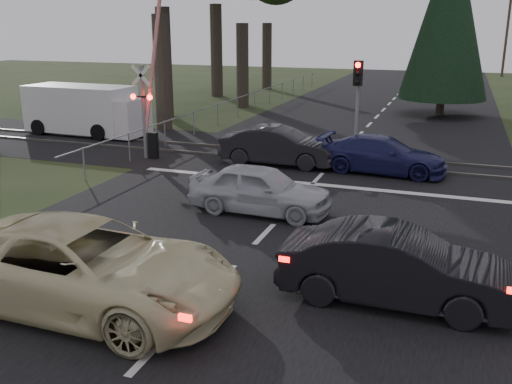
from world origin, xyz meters
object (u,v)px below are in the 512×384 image
at_px(traffic_signal_center, 357,96).
at_px(blue_sedan, 382,155).
at_px(crossing_signal, 149,109).
at_px(silver_car, 260,189).
at_px(dark_hatchback, 396,267).
at_px(cream_coupe, 85,266).
at_px(white_van, 89,110).
at_px(dark_car_far, 279,146).
at_px(utility_pole_far, 507,30).

xyz_separation_m(traffic_signal_center, blue_sedan, (1.05, -0.05, -2.12)).
distance_m(crossing_signal, silver_car, 8.44).
bearing_deg(traffic_signal_center, dark_hatchback, -75.54).
height_order(cream_coupe, silver_car, cream_coupe).
relative_size(crossing_signal, blue_sedan, 1.48).
relative_size(cream_coupe, dark_hatchback, 1.35).
height_order(silver_car, white_van, white_van).
bearing_deg(dark_car_far, traffic_signal_center, -87.45).
distance_m(utility_pole_far, dark_hatchback, 55.11).
distance_m(cream_coupe, blue_sedan, 13.25).
bearing_deg(dark_car_far, blue_sedan, -88.99).
xyz_separation_m(traffic_signal_center, dark_car_far, (-2.96, -0.17, -2.06)).
xyz_separation_m(traffic_signal_center, silver_car, (-1.70, -6.01, -2.09)).
relative_size(traffic_signal_center, cream_coupe, 0.66).
xyz_separation_m(traffic_signal_center, dark_hatchback, (2.69, -10.43, -2.05)).
relative_size(dark_hatchback, blue_sedan, 0.98).
bearing_deg(traffic_signal_center, silver_car, -105.76).
height_order(utility_pole_far, blue_sedan, utility_pole_far).
distance_m(dark_hatchback, blue_sedan, 10.51).
height_order(cream_coupe, blue_sedan, cream_coupe).
distance_m(utility_pole_far, cream_coupe, 58.07).
relative_size(utility_pole_far, blue_sedan, 1.91).
xyz_separation_m(silver_car, white_van, (-12.11, 8.75, 0.51)).
height_order(utility_pole_far, white_van, utility_pole_far).
height_order(silver_car, blue_sedan, silver_car).
height_order(cream_coupe, white_van, white_van).
distance_m(utility_pole_far, dark_car_far, 45.88).
height_order(traffic_signal_center, silver_car, traffic_signal_center).
relative_size(traffic_signal_center, utility_pole_far, 0.46).
bearing_deg(cream_coupe, dark_hatchback, -68.37).
bearing_deg(crossing_signal, dark_car_far, 7.72).
relative_size(blue_sedan, dark_car_far, 1.03).
xyz_separation_m(crossing_signal, traffic_signal_center, (8.27, 0.89, 0.75)).
bearing_deg(blue_sedan, utility_pole_far, -4.57).
distance_m(cream_coupe, silver_car, 6.78).
bearing_deg(blue_sedan, white_van, 83.05).
height_order(crossing_signal, traffic_signal_center, crossing_signal).
relative_size(utility_pole_far, white_van, 1.44).
height_order(crossing_signal, blue_sedan, crossing_signal).
xyz_separation_m(crossing_signal, dark_hatchback, (10.96, -9.54, -1.30)).
distance_m(dark_car_far, white_van, 11.24).
bearing_deg(dark_hatchback, dark_car_far, 28.98).
bearing_deg(blue_sedan, dark_car_far, 95.46).
bearing_deg(crossing_signal, white_van, 146.66).
distance_m(cream_coupe, white_van, 18.81).
xyz_separation_m(blue_sedan, dark_car_far, (-4.01, -0.12, 0.07)).
xyz_separation_m(blue_sedan, white_van, (-14.86, 2.79, 0.54)).
bearing_deg(utility_pole_far, traffic_signal_center, -99.60).
distance_m(traffic_signal_center, blue_sedan, 2.37).
relative_size(cream_coupe, blue_sedan, 1.31).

